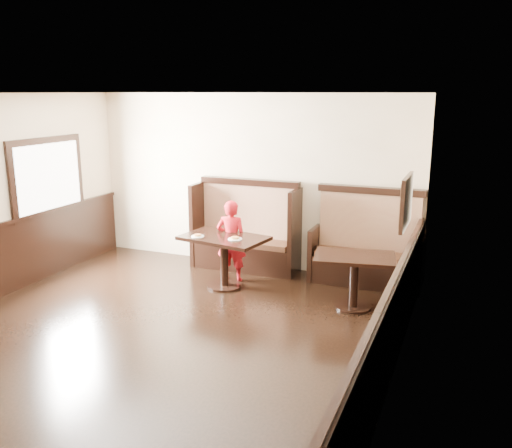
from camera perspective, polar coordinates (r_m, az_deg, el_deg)
The scene contains 9 objects.
ground at distance 6.28m, azimuth -13.17°, elevation -13.26°, with size 7.00×7.00×0.00m, color black.
room_shell at distance 6.39m, azimuth -14.24°, elevation -6.31°, with size 7.00×7.00×7.00m.
booth_main at distance 8.80m, azimuth -1.00°, elevation -1.31°, with size 1.75×0.72×1.45m.
booth_neighbor at distance 8.27m, azimuth 11.55°, elevation -2.92°, with size 1.65×0.72×1.45m.
table_main at distance 7.92m, azimuth -3.37°, elevation -2.57°, with size 1.32×0.95×0.77m.
table_neighbor at distance 7.28m, azimuth 10.31°, elevation -4.67°, with size 1.15×0.86×0.72m.
child at distance 8.18m, azimuth -2.61°, elevation -1.78°, with size 0.46×0.30×1.25m, color #B5131B.
pizza_plate_left at distance 7.89m, azimuth -6.17°, elevation -1.24°, with size 0.19×0.19×0.03m.
pizza_plate_right at distance 7.70m, azimuth -2.23°, elevation -1.53°, with size 0.21×0.21×0.04m.
Camera 1 is at (3.33, -4.52, 2.82)m, focal length 38.00 mm.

